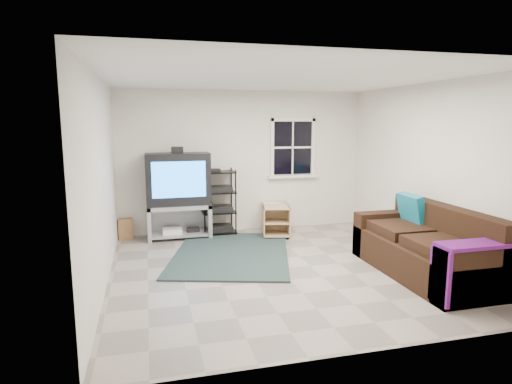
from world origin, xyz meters
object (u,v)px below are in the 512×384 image
object	(u,v)px
tv_unit	(178,188)
side_table_right	(274,215)
av_rack	(219,206)
side_table_left	(276,220)
sofa	(426,249)

from	to	relation	value
tv_unit	side_table_right	world-z (taller)	tv_unit
tv_unit	av_rack	xyz separation A→B (m)	(0.71, 0.06, -0.36)
av_rack	side_table_right	xyz separation A→B (m)	(1.06, 0.01, -0.21)
side_table_left	side_table_right	xyz separation A→B (m)	(0.08, 0.40, 0.01)
side_table_right	sofa	xyz separation A→B (m)	(1.30, -2.76, 0.05)
tv_unit	side_table_right	size ratio (longest dim) A/B	2.81
av_rack	tv_unit	bearing A→B (deg)	-175.42
tv_unit	side_table_left	distance (m)	1.82
tv_unit	side_table_left	xyz separation A→B (m)	(1.69, -0.34, -0.59)
tv_unit	sofa	size ratio (longest dim) A/B	0.74
av_rack	side_table_left	size ratio (longest dim) A/B	2.16
tv_unit	sofa	bearing A→B (deg)	-41.29
av_rack	side_table_left	bearing A→B (deg)	-22.10
side_table_right	sofa	world-z (taller)	sofa
av_rack	sofa	size ratio (longest dim) A/B	0.55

